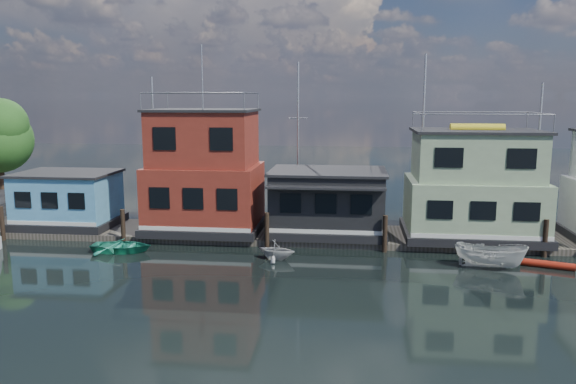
# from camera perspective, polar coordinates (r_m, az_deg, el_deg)

# --- Properties ---
(ground) EXTENTS (160.00, 160.00, 0.00)m
(ground) POSITION_cam_1_polar(r_m,az_deg,el_deg) (24.94, 3.86, -11.63)
(ground) COLOR black
(ground) RESTS_ON ground
(dock) EXTENTS (48.00, 5.00, 0.40)m
(dock) POSITION_cam_1_polar(r_m,az_deg,el_deg) (36.32, 4.79, -4.45)
(dock) COLOR #595147
(dock) RESTS_ON ground
(houseboat_blue) EXTENTS (6.40, 4.90, 3.66)m
(houseboat_blue) POSITION_cam_1_polar(r_m,az_deg,el_deg) (40.61, -21.46, -0.70)
(houseboat_blue) COLOR black
(houseboat_blue) RESTS_ON dock
(houseboat_red) EXTENTS (7.40, 5.90, 11.86)m
(houseboat_red) POSITION_cam_1_polar(r_m,az_deg,el_deg) (36.81, -8.47, 1.86)
(houseboat_red) COLOR black
(houseboat_red) RESTS_ON dock
(houseboat_dark) EXTENTS (7.40, 6.10, 4.06)m
(houseboat_dark) POSITION_cam_1_polar(r_m,az_deg,el_deg) (35.84, 4.04, -1.00)
(houseboat_dark) COLOR black
(houseboat_dark) RESTS_ON dock
(houseboat_green) EXTENTS (8.40, 5.90, 7.03)m
(houseboat_green) POSITION_cam_1_polar(r_m,az_deg,el_deg) (36.41, 18.36, 0.50)
(houseboat_green) COLOR black
(houseboat_green) RESTS_ON dock
(pilings) EXTENTS (42.28, 0.28, 2.20)m
(pilings) POSITION_cam_1_polar(r_m,az_deg,el_deg) (33.40, 4.09, -4.11)
(pilings) COLOR #2D2116
(pilings) RESTS_ON ground
(background_masts) EXTENTS (36.40, 0.16, 12.00)m
(background_masts) POSITION_cam_1_polar(r_m,az_deg,el_deg) (41.52, 11.77, 4.65)
(background_masts) COLOR silver
(background_masts) RESTS_ON ground
(dinghy_white) EXTENTS (2.54, 2.33, 1.14)m
(dinghy_white) POSITION_cam_1_polar(r_m,az_deg,el_deg) (31.64, -1.18, -5.87)
(dinghy_white) COLOR beige
(dinghy_white) RESTS_ON ground
(dinghy_teal) EXTENTS (3.63, 2.67, 0.73)m
(dinghy_teal) POSITION_cam_1_polar(r_m,az_deg,el_deg) (34.55, -16.56, -5.29)
(dinghy_teal) COLOR #279174
(dinghy_teal) RESTS_ON ground
(red_kayak) EXTENTS (2.65, 1.23, 0.39)m
(red_kayak) POSITION_cam_1_polar(r_m,az_deg,el_deg) (33.25, 24.88, -6.69)
(red_kayak) COLOR #AC2312
(red_kayak) RESTS_ON ground
(motorboat) EXTENTS (3.92, 2.27, 1.42)m
(motorboat) POSITION_cam_1_polar(r_m,az_deg,el_deg) (31.80, 19.89, -6.11)
(motorboat) COLOR silver
(motorboat) RESTS_ON ground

